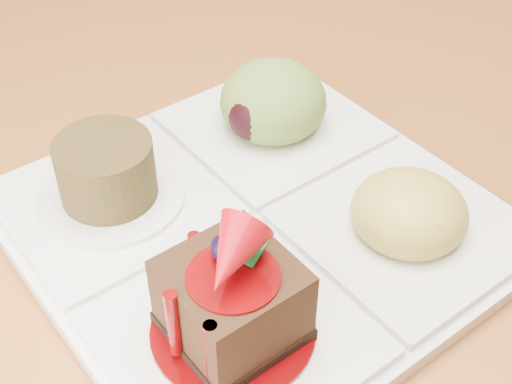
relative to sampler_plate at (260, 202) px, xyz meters
The scene contains 2 objects.
ground 0.97m from the sampler_plate, 106.41° to the left, with size 6.00×6.00×0.00m, color #542F18.
sampler_plate is the anchor object (origin of this frame).
Camera 1 is at (0.39, -0.83, 1.09)m, focal length 50.00 mm.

